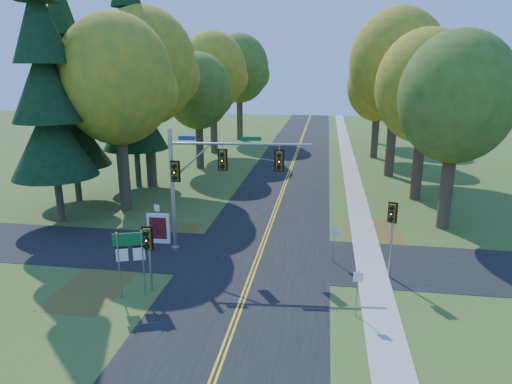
# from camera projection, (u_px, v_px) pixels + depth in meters

# --- Properties ---
(ground) EXTENTS (160.00, 160.00, 0.00)m
(ground) POSITION_uv_depth(u_px,v_px,m) (253.00, 272.00, 24.06)
(ground) COLOR #3E571E
(ground) RESTS_ON ground
(road_main) EXTENTS (8.00, 160.00, 0.02)m
(road_main) POSITION_uv_depth(u_px,v_px,m) (253.00, 271.00, 24.06)
(road_main) COLOR black
(road_main) RESTS_ON ground
(road_cross) EXTENTS (60.00, 6.00, 0.02)m
(road_cross) POSITION_uv_depth(u_px,v_px,m) (259.00, 256.00, 25.96)
(road_cross) COLOR black
(road_cross) RESTS_ON ground
(centerline_left) EXTENTS (0.10, 160.00, 0.01)m
(centerline_left) POSITION_uv_depth(u_px,v_px,m) (251.00, 271.00, 24.07)
(centerline_left) COLOR gold
(centerline_left) RESTS_ON road_main
(centerline_right) EXTENTS (0.10, 160.00, 0.01)m
(centerline_right) POSITION_uv_depth(u_px,v_px,m) (255.00, 271.00, 24.04)
(centerline_right) COLOR gold
(centerline_right) RESTS_ON road_main
(sidewalk_east) EXTENTS (1.60, 160.00, 0.06)m
(sidewalk_east) POSITION_uv_depth(u_px,v_px,m) (373.00, 279.00, 23.15)
(sidewalk_east) COLOR #9E998E
(sidewalk_east) RESTS_ON ground
(leaf_patch_w_near) EXTENTS (4.00, 6.00, 0.00)m
(leaf_patch_w_near) POSITION_uv_depth(u_px,v_px,m) (162.00, 238.00, 28.82)
(leaf_patch_w_near) COLOR brown
(leaf_patch_w_near) RESTS_ON ground
(leaf_patch_e) EXTENTS (3.50, 8.00, 0.00)m
(leaf_patch_e) POSITION_uv_depth(u_px,v_px,m) (374.00, 238.00, 28.78)
(leaf_patch_e) COLOR brown
(leaf_patch_e) RESTS_ON ground
(leaf_patch_w_far) EXTENTS (3.00, 5.00, 0.00)m
(leaf_patch_w_far) POSITION_uv_depth(u_px,v_px,m) (92.00, 288.00, 22.30)
(leaf_patch_w_far) COLOR brown
(leaf_patch_w_far) RESTS_ON ground
(tree_w_a) EXTENTS (8.00, 8.00, 14.15)m
(tree_w_a) POSITION_uv_depth(u_px,v_px,m) (118.00, 81.00, 32.09)
(tree_w_a) COLOR #38281C
(tree_w_a) RESTS_ON ground
(tree_e_a) EXTENTS (7.20, 7.20, 12.73)m
(tree_e_a) POSITION_uv_depth(u_px,v_px,m) (458.00, 98.00, 28.45)
(tree_e_a) COLOR #38281C
(tree_e_a) RESTS_ON ground
(tree_w_b) EXTENTS (8.60, 8.60, 15.38)m
(tree_w_b) POSITION_uv_depth(u_px,v_px,m) (146.00, 67.00, 38.52)
(tree_w_b) COLOR #38281C
(tree_w_b) RESTS_ON ground
(tree_e_b) EXTENTS (7.60, 7.60, 13.33)m
(tree_e_b) POSITION_uv_depth(u_px,v_px,m) (426.00, 87.00, 34.92)
(tree_e_b) COLOR #38281C
(tree_e_b) RESTS_ON ground
(tree_w_c) EXTENTS (6.80, 6.80, 11.91)m
(tree_w_c) POSITION_uv_depth(u_px,v_px,m) (199.00, 92.00, 46.64)
(tree_w_c) COLOR #38281C
(tree_w_c) RESTS_ON ground
(tree_e_c) EXTENTS (8.80, 8.80, 15.79)m
(tree_e_c) POSITION_uv_depth(u_px,v_px,m) (398.00, 64.00, 42.33)
(tree_e_c) COLOR #38281C
(tree_e_c) RESTS_ON ground
(tree_w_d) EXTENTS (8.20, 8.20, 14.56)m
(tree_w_d) POSITION_uv_depth(u_px,v_px,m) (213.00, 72.00, 54.54)
(tree_w_d) COLOR #38281C
(tree_w_d) RESTS_ON ground
(tree_e_d) EXTENTS (7.00, 7.00, 12.32)m
(tree_e_d) POSITION_uv_depth(u_px,v_px,m) (379.00, 86.00, 51.81)
(tree_e_d) COLOR #38281C
(tree_e_d) RESTS_ON ground
(tree_w_e) EXTENTS (8.40, 8.40, 14.97)m
(tree_w_e) POSITION_uv_depth(u_px,v_px,m) (240.00, 69.00, 64.67)
(tree_w_e) COLOR #38281C
(tree_w_e) RESTS_ON ground
(tree_e_e) EXTENTS (7.80, 7.80, 13.74)m
(tree_e_e) POSITION_uv_depth(u_px,v_px,m) (380.00, 76.00, 61.58)
(tree_e_e) COLOR #38281C
(tree_e_e) RESTS_ON ground
(pine_a) EXTENTS (5.60, 5.60, 19.48)m
(pine_a) POSITION_uv_depth(u_px,v_px,m) (46.00, 87.00, 29.44)
(pine_a) COLOR #38281C
(pine_a) RESTS_ON ground
(pine_b) EXTENTS (5.60, 5.60, 17.31)m
(pine_b) POSITION_uv_depth(u_px,v_px,m) (68.00, 97.00, 34.70)
(pine_b) COLOR #38281C
(pine_b) RESTS_ON ground
(pine_c) EXTENTS (5.60, 5.60, 20.56)m
(pine_c) POSITION_uv_depth(u_px,v_px,m) (131.00, 76.00, 38.61)
(pine_c) COLOR #38281C
(pine_c) RESTS_ON ground
(traffic_mast) EXTENTS (7.95, 1.15, 7.22)m
(traffic_mast) POSITION_uv_depth(u_px,v_px,m) (206.00, 175.00, 25.26)
(traffic_mast) COLOR #9C9FA4
(traffic_mast) RESTS_ON ground
(east_signal_pole) EXTENTS (0.44, 0.54, 4.07)m
(east_signal_pole) POSITION_uv_depth(u_px,v_px,m) (392.00, 221.00, 22.50)
(east_signal_pole) COLOR #999AA1
(east_signal_pole) RESTS_ON ground
(ped_signal_pole) EXTENTS (0.53, 0.62, 3.39)m
(ped_signal_pole) POSITION_uv_depth(u_px,v_px,m) (148.00, 244.00, 21.17)
(ped_signal_pole) COLOR #95999D
(ped_signal_pole) RESTS_ON ground
(route_sign_cluster) EXTENTS (1.45, 0.54, 3.25)m
(route_sign_cluster) POSITION_uv_depth(u_px,v_px,m) (130.00, 251.00, 20.89)
(route_sign_cluster) COLOR gray
(route_sign_cluster) RESTS_ON ground
(info_kiosk) EXTENTS (1.37, 0.24, 1.89)m
(info_kiosk) POSITION_uv_depth(u_px,v_px,m) (159.00, 229.00, 27.70)
(info_kiosk) COLOR white
(info_kiosk) RESTS_ON ground
(reg_sign_e_north) EXTENTS (0.39, 0.14, 2.10)m
(reg_sign_e_north) POSITION_uv_depth(u_px,v_px,m) (334.00, 238.00, 24.87)
(reg_sign_e_north) COLOR gray
(reg_sign_e_north) RESTS_ON ground
(reg_sign_e_south) EXTENTS (0.41, 0.06, 2.14)m
(reg_sign_e_south) POSITION_uv_depth(u_px,v_px,m) (358.00, 285.00, 19.40)
(reg_sign_e_south) COLOR gray
(reg_sign_e_south) RESTS_ON ground
(reg_sign_w) EXTENTS (0.39, 0.16, 2.11)m
(reg_sign_w) POSITION_uv_depth(u_px,v_px,m) (157.00, 214.00, 28.89)
(reg_sign_w) COLOR gray
(reg_sign_w) RESTS_ON ground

